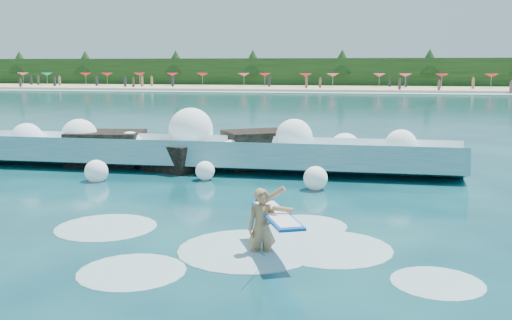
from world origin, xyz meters
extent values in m
plane|color=#072738|center=(0.00, 0.00, 0.00)|extent=(200.00, 200.00, 0.00)
cube|color=tan|center=(0.00, 78.00, 0.20)|extent=(140.00, 20.00, 0.40)
cube|color=silver|center=(0.00, 67.00, 0.04)|extent=(140.00, 5.00, 0.08)
cube|color=black|center=(0.00, 88.00, 2.50)|extent=(140.00, 4.00, 5.00)
cube|color=teal|center=(-1.10, 6.86, 0.43)|extent=(17.32, 2.64, 1.45)
cube|color=white|center=(-1.10, 7.66, 0.87)|extent=(17.32, 1.22, 0.67)
cube|color=black|center=(-5.29, 7.32, 0.50)|extent=(2.91, 2.34, 1.44)
cube|color=black|center=(-2.29, 6.52, 0.39)|extent=(2.45, 2.23, 1.11)
cube|color=black|center=(0.41, 7.72, 0.54)|extent=(2.81, 2.66, 1.55)
imported|color=#A7774E|center=(2.39, -2.03, 0.52)|extent=(0.68, 0.56, 1.59)
cube|color=blue|center=(2.67, -1.98, 0.80)|extent=(1.34, 2.19, 0.05)
cube|color=white|center=(2.67, -1.98, 0.81)|extent=(1.19, 1.99, 0.05)
cylinder|color=black|center=(2.57, -3.23, 0.45)|extent=(0.01, 0.91, 0.43)
sphere|color=white|center=(-8.13, 6.60, 0.97)|extent=(1.17, 1.17, 1.17)
sphere|color=white|center=(-6.24, 7.05, 1.01)|extent=(1.37, 1.37, 1.37)
sphere|color=white|center=(-4.24, 7.11, 0.70)|extent=(1.12, 1.12, 1.12)
sphere|color=white|center=(-1.95, 7.33, 1.35)|extent=(1.62, 1.62, 1.62)
sphere|color=white|center=(-0.24, 6.54, 0.61)|extent=(1.03, 1.03, 1.03)
sphere|color=white|center=(1.87, 7.16, 1.18)|extent=(1.31, 1.31, 1.31)
sphere|color=white|center=(3.64, 7.61, 0.76)|extent=(1.13, 1.13, 1.13)
sphere|color=white|center=(5.50, 6.59, 1.07)|extent=(1.07, 1.07, 1.07)
sphere|color=white|center=(-4.13, 4.10, 0.31)|extent=(0.76, 0.76, 0.76)
sphere|color=white|center=(-0.74, 4.90, 0.31)|extent=(0.63, 0.63, 0.63)
sphere|color=white|center=(2.91, 4.12, 0.35)|extent=(0.73, 0.73, 0.73)
ellipsoid|color=silver|center=(2.04, -1.81, 0.00)|extent=(2.85, 2.85, 0.14)
ellipsoid|color=silver|center=(0.25, -3.40, 0.00)|extent=(1.99, 1.99, 0.10)
ellipsoid|color=silver|center=(3.70, -1.40, 0.00)|extent=(2.52, 2.52, 0.13)
ellipsoid|color=silver|center=(-1.47, -0.82, 0.00)|extent=(2.34, 2.34, 0.12)
ellipsoid|color=silver|center=(3.02, 0.17, 0.00)|extent=(1.95, 1.95, 0.10)
ellipsoid|color=silver|center=(5.60, -2.93, 0.00)|extent=(1.61, 1.61, 0.08)
cone|color=#EC4572|center=(-56.40, 81.28, 2.25)|extent=(2.00, 2.00, 0.50)
cone|color=#168B79|center=(-50.81, 79.84, 2.25)|extent=(2.00, 2.00, 0.50)
cone|color=red|center=(-43.71, 80.31, 2.25)|extent=(2.00, 2.00, 0.50)
cone|color=red|center=(-39.66, 80.17, 2.25)|extent=(2.00, 2.00, 0.50)
cone|color=red|center=(-34.23, 81.50, 2.25)|extent=(2.00, 2.00, 0.50)
cone|color=red|center=(-28.03, 80.82, 2.25)|extent=(2.00, 2.00, 0.50)
cone|color=red|center=(-22.85, 81.15, 2.25)|extent=(2.00, 2.00, 0.50)
cone|color=#EC4572|center=(-15.42, 79.89, 2.25)|extent=(2.00, 2.00, 0.50)
cone|color=red|center=(-12.00, 80.41, 2.25)|extent=(2.00, 2.00, 0.50)
cone|color=red|center=(-5.10, 78.39, 2.25)|extent=(2.00, 2.00, 0.50)
cone|color=#EC4572|center=(-0.87, 79.41, 2.25)|extent=(2.00, 2.00, 0.50)
cone|color=#EC4572|center=(6.39, 80.95, 2.25)|extent=(2.00, 2.00, 0.50)
cone|color=#EC4572|center=(10.35, 79.90, 2.25)|extent=(2.00, 2.00, 0.50)
cone|color=red|center=(15.85, 80.19, 2.25)|extent=(2.00, 2.00, 0.50)
cone|color=red|center=(22.89, 79.19, 2.25)|extent=(2.00, 2.00, 0.50)
cube|color=#3F332D|center=(-16.93, 69.58, 0.83)|extent=(0.35, 0.22, 1.50)
cube|color=#8C664C|center=(-7.35, 75.47, 1.13)|extent=(0.35, 0.22, 1.47)
cube|color=#262633|center=(-28.84, 70.30, 1.17)|extent=(0.35, 0.22, 1.54)
cube|color=brown|center=(-2.50, 74.80, 1.20)|extent=(0.35, 0.22, 1.59)
cube|color=#3F332D|center=(-42.91, 70.72, 1.13)|extent=(0.35, 0.22, 1.46)
cube|color=#8C664C|center=(-17.38, 72.70, 1.15)|extent=(0.35, 0.22, 1.50)
cube|color=#262633|center=(-11.01, 80.02, 1.14)|extent=(0.35, 0.22, 1.47)
cube|color=brown|center=(-10.93, 80.54, 1.19)|extent=(0.35, 0.22, 1.58)
cube|color=#3F332D|center=(8.97, 70.08, 1.09)|extent=(0.35, 0.22, 1.38)
cube|color=#8C664C|center=(7.54, 72.57, 1.20)|extent=(0.35, 0.22, 1.60)
cube|color=#262633|center=(-32.02, 73.62, 1.17)|extent=(0.35, 0.22, 1.54)
cube|color=brown|center=(-23.78, 78.74, 1.20)|extent=(0.35, 0.22, 1.60)
cube|color=#3F332D|center=(-18.91, 72.20, 1.10)|extent=(0.35, 0.22, 1.39)
cube|color=#8C664C|center=(-28.27, 74.47, 1.08)|extent=(0.35, 0.22, 1.37)
cube|color=#262633|center=(24.67, 80.70, 1.12)|extent=(0.35, 0.22, 1.44)
cube|color=brown|center=(8.08, 81.72, 1.18)|extent=(0.35, 0.22, 1.56)
cube|color=#3F332D|center=(0.96, 76.34, 1.20)|extent=(0.35, 0.22, 1.60)
cube|color=#8C664C|center=(-20.33, 73.91, 1.19)|extent=(0.35, 0.22, 1.58)
cube|color=#262633|center=(7.05, 71.72, 1.10)|extent=(0.35, 0.22, 1.41)
cube|color=brown|center=(-2.63, 70.61, 1.11)|extent=(0.35, 0.22, 1.41)
cube|color=#8C664C|center=(-36.62, 77.95, 1.08)|extent=(0.35, 0.22, 1.35)
camera|label=1|loc=(4.29, -12.61, 3.66)|focal=40.00mm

